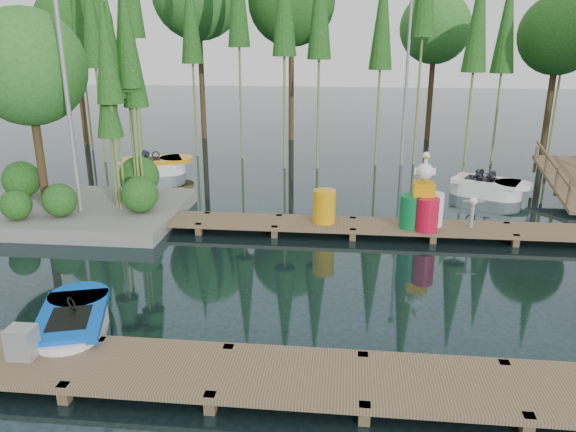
# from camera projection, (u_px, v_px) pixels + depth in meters

# --- Properties ---
(ground_plane) EXTENTS (90.00, 90.00, 0.00)m
(ground_plane) POSITION_uv_depth(u_px,v_px,m) (264.00, 268.00, 12.76)
(ground_plane) COLOR #1B2E33
(near_dock) EXTENTS (18.00, 1.50, 0.50)m
(near_dock) POSITION_uv_depth(u_px,v_px,m) (220.00, 372.00, 8.44)
(near_dock) COLOR brown
(near_dock) RESTS_ON ground
(far_dock) EXTENTS (15.00, 1.20, 0.50)m
(far_dock) POSITION_uv_depth(u_px,v_px,m) (315.00, 224.00, 14.95)
(far_dock) COLOR brown
(far_dock) RESTS_ON ground
(island) EXTENTS (6.20, 4.20, 6.75)m
(island) POSITION_uv_depth(u_px,v_px,m) (55.00, 105.00, 15.51)
(island) COLOR slate
(island) RESTS_ON ground
(tree_screen) EXTENTS (34.42, 18.53, 10.31)m
(tree_screen) POSITION_uv_depth(u_px,v_px,m) (249.00, 4.00, 21.07)
(tree_screen) COLOR #3F2E1B
(tree_screen) RESTS_ON ground
(lamp_island) EXTENTS (0.30, 0.30, 7.25)m
(lamp_island) POSITION_uv_depth(u_px,v_px,m) (63.00, 67.00, 14.35)
(lamp_island) COLOR gray
(lamp_island) RESTS_ON ground
(lamp_rear) EXTENTS (0.30, 0.30, 7.25)m
(lamp_rear) POSITION_uv_depth(u_px,v_px,m) (408.00, 56.00, 21.43)
(lamp_rear) COLOR gray
(lamp_rear) RESTS_ON ground
(ramp) EXTENTS (1.50, 3.94, 1.49)m
(ramp) POSITION_uv_depth(u_px,v_px,m) (574.00, 182.00, 17.82)
(ramp) COLOR brown
(ramp) RESTS_ON ground
(boat_blue) EXTENTS (1.73, 2.60, 0.81)m
(boat_blue) POSITION_uv_depth(u_px,v_px,m) (73.00, 326.00, 9.78)
(boat_blue) COLOR white
(boat_blue) RESTS_ON ground
(boat_yellow_far) EXTENTS (3.03, 2.22, 1.38)m
(boat_yellow_far) POSITION_uv_depth(u_px,v_px,m) (154.00, 166.00, 21.19)
(boat_yellow_far) COLOR white
(boat_yellow_far) RESTS_ON ground
(boat_white_far) EXTENTS (2.83, 2.17, 1.22)m
(boat_white_far) POSITION_uv_depth(u_px,v_px,m) (487.00, 188.00, 18.34)
(boat_white_far) COLOR white
(boat_white_far) RESTS_ON ground
(utility_cabinet) EXTENTS (0.41, 0.35, 0.50)m
(utility_cabinet) POSITION_uv_depth(u_px,v_px,m) (22.00, 342.00, 8.65)
(utility_cabinet) COLOR gray
(utility_cabinet) RESTS_ON near_dock
(yellow_barrel) EXTENTS (0.59, 0.59, 0.88)m
(yellow_barrel) POSITION_uv_depth(u_px,v_px,m) (324.00, 206.00, 14.77)
(yellow_barrel) COLOR orange
(yellow_barrel) RESTS_ON far_dock
(drum_cluster) EXTENTS (1.14, 1.05, 1.98)m
(drum_cluster) POSITION_uv_depth(u_px,v_px,m) (424.00, 206.00, 14.32)
(drum_cluster) COLOR #0B6730
(drum_cluster) RESTS_ON far_dock
(seagull_post) EXTENTS (0.50, 0.27, 0.81)m
(seagull_post) POSITION_uv_depth(u_px,v_px,m) (473.00, 207.00, 14.35)
(seagull_post) COLOR gray
(seagull_post) RESTS_ON far_dock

